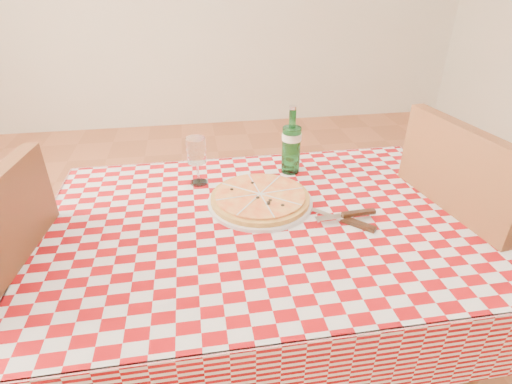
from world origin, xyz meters
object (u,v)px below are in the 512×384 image
dining_table (266,245)px  wine_glass (197,161)px  chair_near (463,246)px  water_bottle (292,140)px  pizza_plate (260,197)px

dining_table → wine_glass: bearing=125.9°
chair_near → water_bottle: size_ratio=4.15×
dining_table → pizza_plate: 0.15m
dining_table → water_bottle: bearing=63.9°
dining_table → water_bottle: 0.40m
chair_near → pizza_plate: size_ratio=3.09×
dining_table → wine_glass: (-0.19, 0.26, 0.18)m
pizza_plate → water_bottle: water_bottle is taller
dining_table → water_bottle: water_bottle is taller
dining_table → chair_near: bearing=-0.9°
chair_near → dining_table: bearing=171.6°
pizza_plate → wine_glass: wine_glass is taller
dining_table → chair_near: size_ratio=1.18×
dining_table → pizza_plate: pizza_plate is taller
chair_near → water_bottle: chair_near is taller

